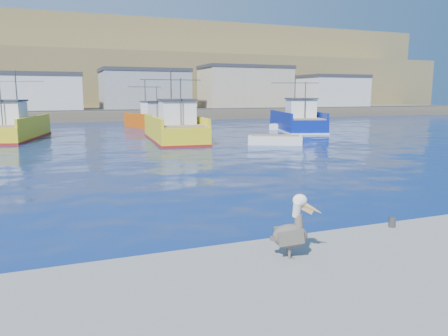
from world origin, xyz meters
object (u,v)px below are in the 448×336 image
object	(u,v)px
trawler_blue	(297,121)
boat_orange	(150,119)
trawler_yellow_b	(174,129)
skiff_far	(281,126)
skiff_mid	(275,141)
trawler_yellow_a	(15,128)
pelican	(292,231)

from	to	relation	value
trawler_blue	boat_orange	world-z (taller)	trawler_blue
trawler_yellow_b	skiff_far	world-z (taller)	trawler_yellow_b
skiff_mid	boat_orange	bearing A→B (deg)	104.84
boat_orange	skiff_mid	distance (m)	23.25
trawler_yellow_a	skiff_far	distance (m)	29.65
trawler_yellow_a	trawler_yellow_b	xyz separation A→B (m)	(13.77, -6.62, 0.04)
boat_orange	pelican	distance (m)	47.18
trawler_yellow_a	boat_orange	bearing A→B (deg)	32.66
trawler_yellow_a	skiff_mid	distance (m)	24.51
trawler_yellow_a	trawler_yellow_b	size ratio (longest dim) A/B	0.97
skiff_far	pelican	bearing A→B (deg)	-118.46
boat_orange	skiff_far	distance (m)	16.58
skiff_mid	skiff_far	distance (m)	17.33
trawler_blue	skiff_far	xyz separation A→B (m)	(-0.37, 3.14, -0.79)
trawler_yellow_b	skiff_mid	distance (m)	9.49
trawler_yellow_a	trawler_blue	bearing A→B (deg)	-2.23
skiff_far	pelican	xyz separation A→B (m)	(-21.24, -39.19, 0.85)
boat_orange	skiff_mid	size ratio (longest dim) A/B	1.93
trawler_yellow_b	trawler_yellow_a	bearing A→B (deg)	154.32
boat_orange	skiff_far	size ratio (longest dim) A/B	2.26
trawler_blue	pelican	size ratio (longest dim) A/B	8.50
trawler_yellow_a	boat_orange	world-z (taller)	trawler_yellow_a
trawler_yellow_a	pelican	size ratio (longest dim) A/B	8.01
trawler_yellow_b	boat_orange	distance (m)	16.17
skiff_mid	skiff_far	world-z (taller)	skiff_mid
trawler_yellow_b	pelican	distance (m)	31.07
trawler_yellow_b	skiff_mid	world-z (taller)	trawler_yellow_b
boat_orange	pelican	xyz separation A→B (m)	(-6.50, -46.73, 0.09)
trawler_yellow_a	trawler_blue	distance (m)	29.97
boat_orange	pelican	world-z (taller)	boat_orange
trawler_blue	skiff_far	distance (m)	3.26
trawler_yellow_a	pelican	distance (m)	38.14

